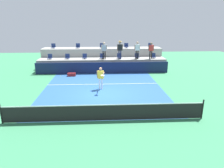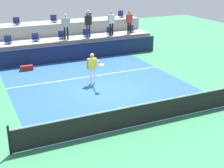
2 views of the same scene
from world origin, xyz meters
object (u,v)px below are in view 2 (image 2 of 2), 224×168
object	(u,v)px
stadium_chair_upper_center	(54,19)
tennis_ball	(44,72)
stadium_chair_lower_mid_left	(36,38)
spectator_leaning_on_rail	(111,20)
stadium_chair_upper_far_right	(121,15)
stadium_chair_lower_right	(110,31)
spectator_in_grey	(66,24)
stadium_chair_upper_left	(17,22)
stadium_chair_upper_right	(89,17)
stadium_chair_lower_mid_right	(86,33)
tennis_player	(93,66)
stadium_chair_lower_left	(8,40)
spectator_with_hat	(88,21)
stadium_chair_lower_center	(62,36)
stadium_chair_lower_far_right	(131,29)
equipment_bag	(27,68)
spectator_in_white	(129,20)

from	to	relation	value
stadium_chair_upper_center	tennis_ball	bearing A→B (deg)	-108.37
stadium_chair_lower_mid_left	spectator_leaning_on_rail	xyz separation A→B (m)	(5.33, -0.38, 0.84)
stadium_chair_upper_far_right	stadium_chair_upper_center	bearing A→B (deg)	180.00
stadium_chair_lower_right	spectator_in_grey	bearing A→B (deg)	-173.57
stadium_chair_upper_left	spectator_in_grey	bearing A→B (deg)	-37.69
stadium_chair_upper_center	stadium_chair_upper_right	distance (m)	2.70
stadium_chair_lower_mid_right	tennis_player	bearing A→B (deg)	-107.73
spectator_in_grey	tennis_ball	bearing A→B (deg)	-115.28
spectator_leaning_on_rail	tennis_ball	bearing A→B (deg)	-134.28
stadium_chair_lower_left	tennis_player	distance (m)	6.94
spectator_with_hat	tennis_ball	world-z (taller)	spectator_with_hat
stadium_chair_lower_center	tennis_player	bearing A→B (deg)	-91.43
stadium_chair_lower_far_right	equipment_bag	bearing A→B (deg)	-165.37
stadium_chair_upper_far_right	tennis_player	world-z (taller)	stadium_chair_upper_far_right
stadium_chair_lower_mid_left	tennis_ball	world-z (taller)	stadium_chair_lower_mid_left
stadium_chair_lower_mid_right	stadium_chair_lower_far_right	size ratio (longest dim) A/B	1.00
equipment_bag	spectator_in_white	bearing A→B (deg)	12.67
stadium_chair_lower_right	spectator_leaning_on_rail	xyz separation A→B (m)	(-0.07, -0.38, 0.84)
stadium_chair_lower_mid_right	spectator_with_hat	xyz separation A→B (m)	(0.02, -0.38, 0.91)
stadium_chair_upper_left	tennis_player	bearing A→B (deg)	-72.55
stadium_chair_upper_right	spectator_in_white	bearing A→B (deg)	-43.99
spectator_leaning_on_rail	stadium_chair_lower_left	bearing A→B (deg)	176.90
spectator_leaning_on_rail	spectator_in_white	xyz separation A→B (m)	(1.42, 0.00, -0.06)
stadium_chair_upper_far_right	spectator_in_white	xyz separation A→B (m)	(-0.43, -2.18, -0.07)
stadium_chair_lower_mid_left	spectator_with_hat	size ratio (longest dim) A/B	0.29
stadium_chair_lower_mid_left	stadium_chair_upper_center	size ratio (longest dim) A/B	1.00
stadium_chair_lower_left	stadium_chair_lower_mid_left	bearing A→B (deg)	0.00
spectator_with_hat	spectator_in_white	world-z (taller)	spectator_with_hat
stadium_chair_upper_right	equipment_bag	xyz separation A→B (m)	(-5.60, -3.95, -2.16)
stadium_chair_lower_right	spectator_with_hat	size ratio (longest dim) A/B	0.29
stadium_chair_lower_right	spectator_in_grey	xyz separation A→B (m)	(-3.40, -0.38, 0.83)
spectator_with_hat	equipment_bag	distance (m)	5.49
stadium_chair_lower_mid_left	stadium_chair_lower_far_right	world-z (taller)	same
stadium_chair_upper_right	spectator_in_white	size ratio (longest dim) A/B	0.31
stadium_chair_lower_left	stadium_chair_lower_center	size ratio (longest dim) A/B	1.00
stadium_chair_upper_left	stadium_chair_upper_center	distance (m)	2.62
spectator_leaning_on_rail	stadium_chair_lower_far_right	bearing A→B (deg)	12.04
stadium_chair_lower_left	stadium_chair_lower_far_right	world-z (taller)	same
stadium_chair_upper_right	tennis_player	world-z (taller)	stadium_chair_upper_right
stadium_chair_upper_right	stadium_chair_lower_far_right	bearing A→B (deg)	-34.28
stadium_chair_lower_center	spectator_in_grey	xyz separation A→B (m)	(0.21, -0.38, 0.83)
stadium_chair_lower_far_right	tennis_ball	world-z (taller)	stadium_chair_lower_far_right
stadium_chair_lower_left	stadium_chair_lower_center	bearing A→B (deg)	0.00
stadium_chair_upper_center	equipment_bag	world-z (taller)	stadium_chair_upper_center
spectator_in_grey	tennis_player	bearing A→B (deg)	-93.64
stadium_chair_upper_left	stadium_chair_upper_far_right	world-z (taller)	same
stadium_chair_lower_left	stadium_chair_upper_left	xyz separation A→B (m)	(0.92, 1.80, 0.85)
stadium_chair_lower_left	stadium_chair_lower_mid_right	size ratio (longest dim) A/B	1.00
stadium_chair_lower_center	stadium_chair_lower_far_right	world-z (taller)	same
stadium_chair_lower_left	stadium_chair_upper_right	size ratio (longest dim) A/B	1.00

